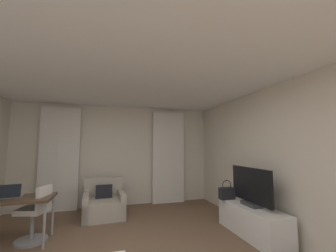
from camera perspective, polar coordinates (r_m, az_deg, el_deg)
wall_window at (r=5.74m, az=-13.69°, el=-7.78°), size 5.12×0.06×2.60m
wall_right at (r=3.89m, az=30.03°, el=-8.36°), size 0.06×6.12×2.60m
ceiling at (r=2.92m, az=-10.36°, el=16.41°), size 5.12×6.12×0.06m
curtain_left_panel at (r=5.72m, az=-27.67°, el=-7.82°), size 0.90×0.06×2.50m
curtain_right_panel at (r=5.84m, az=0.10°, el=-8.39°), size 0.90×0.06×2.50m
armchair at (r=5.10m, az=-17.22°, el=-19.84°), size 0.91×0.93×0.80m
desk at (r=4.29m, az=-38.06°, el=-16.24°), size 1.33×0.61×0.72m
desk_chair at (r=4.28m, az=-32.68°, el=-20.24°), size 0.50×0.50×0.88m
laptop at (r=4.30m, az=-37.38°, el=-14.80°), size 0.35×0.29×0.22m
tv_console at (r=4.20m, az=22.02°, el=-22.98°), size 0.47×1.40×0.51m
tv_flatscreen at (r=4.06m, az=21.82°, el=-15.45°), size 0.20×1.01×0.66m
handbag_primary at (r=4.43m, az=15.87°, el=-17.24°), size 0.30×0.14×0.37m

